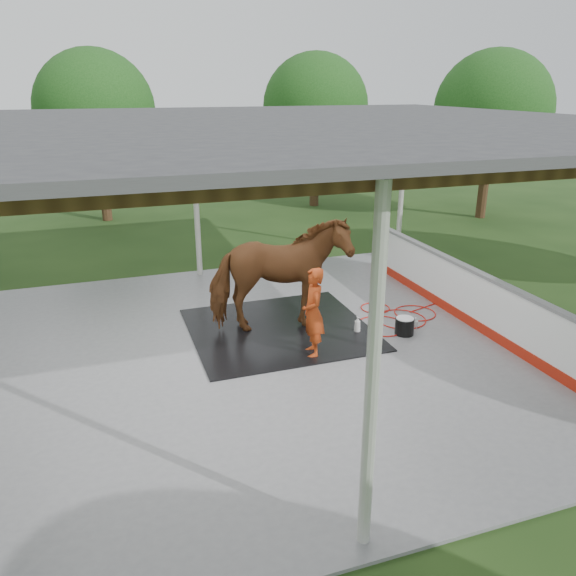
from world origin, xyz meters
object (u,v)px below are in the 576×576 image
object	(u,v)px
handler	(313,312)
wash_bucket	(405,326)
dasher_board	(466,295)
horse	(279,275)

from	to	relation	value
handler	wash_bucket	distance (m)	2.11
dasher_board	wash_bucket	world-z (taller)	dasher_board
horse	wash_bucket	xyz separation A→B (m)	(2.23, -0.98, -0.97)
horse	wash_bucket	bearing A→B (deg)	-109.46
dasher_board	wash_bucket	xyz separation A→B (m)	(-1.52, -0.22, -0.37)
dasher_board	handler	xyz separation A→B (m)	(-3.52, -0.44, 0.27)
handler	wash_bucket	xyz separation A→B (m)	(2.00, 0.23, -0.64)
handler	dasher_board	bearing A→B (deg)	105.62
handler	wash_bucket	world-z (taller)	handler
horse	dasher_board	bearing A→B (deg)	-97.22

